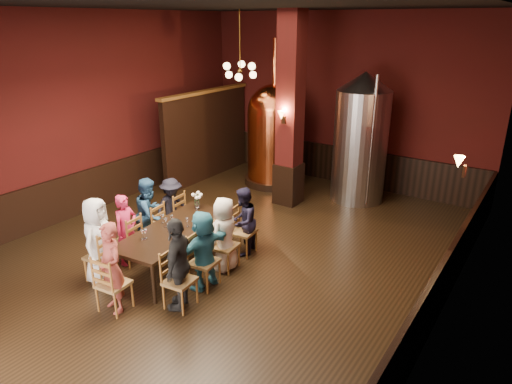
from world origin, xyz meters
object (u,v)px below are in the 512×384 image
Objects in this scene: person_1 at (126,230)px; steel_vessel at (361,138)px; copper_kettle at (274,133)px; dining_table at (175,232)px; person_2 at (150,214)px; person_0 at (98,240)px; rose_vase at (197,198)px.

steel_vessel is at bearing -25.32° from person_1.
steel_vessel is at bearing 3.11° from copper_kettle.
dining_table is 1.85× the size of person_1.
person_2 reaches higher than person_1.
dining_table is 1.64× the size of person_0.
rose_vase is at bearing 100.39° from dining_table.
person_0 is 1.04× the size of person_2.
person_0 is 0.39× the size of copper_kettle.
person_1 is at bearing -112.25° from steel_vessel.
copper_kettle reaches higher than rose_vase.
steel_vessel reaches higher than person_2.
copper_kettle is at bearing -1.43° from person_1.
person_1 is at bearing -158.78° from dining_table.
person_2 is (-0.07, 0.66, 0.06)m from person_1.
dining_table is at bearing -73.67° from rose_vase.
person_0 is 1.33m from person_2.
steel_vessel reaches higher than person_1.
copper_kettle is (-0.08, 4.68, 0.67)m from person_2.
person_0 is at bearing -109.46° from steel_vessel.
rose_vase is at bearing -35.50° from person_0.
person_1 reaches higher than dining_table.
person_0 is (-0.74, -1.08, 0.07)m from dining_table.
person_2 is at bearing 2.88° from person_1.
person_1 is 3.78× the size of rose_vase.
rose_vase is (-0.27, 0.94, 0.30)m from dining_table.
rose_vase is at bearing -24.74° from person_1.
steel_vessel reaches higher than dining_table.
steel_vessel is (2.17, 6.13, 0.82)m from person_0.
person_2 is 0.46× the size of steel_vessel.
person_0 reaches higher than rose_vase.
copper_kettle is at bearing -176.89° from steel_vessel.
person_1 is 0.66m from person_2.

